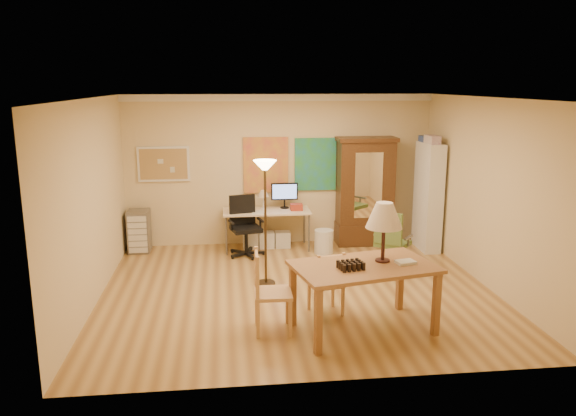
{
  "coord_description": "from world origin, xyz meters",
  "views": [
    {
      "loc": [
        -1.0,
        -7.48,
        2.91
      ],
      "look_at": [
        -0.1,
        0.3,
        1.14
      ],
      "focal_mm": 35.0,
      "sensor_mm": 36.0,
      "label": 1
    }
  ],
  "objects": [
    {
      "name": "art_panel_left",
      "position": [
        -0.25,
        2.47,
        1.45
      ],
      "size": [
        0.8,
        0.04,
        1.0
      ],
      "primitive_type": "cube",
      "color": "yellow",
      "rests_on": "floor"
    },
    {
      "name": "ladder_chair_back",
      "position": [
        0.26,
        -0.86,
        0.39
      ],
      "size": [
        0.46,
        0.45,
        0.84
      ],
      "color": "#B97A55",
      "rests_on": "floor"
    },
    {
      "name": "bookshelf",
      "position": [
        2.55,
        1.8,
        0.94
      ],
      "size": [
        0.28,
        0.75,
        1.89
      ],
      "color": "white",
      "rests_on": "floor"
    },
    {
      "name": "office_chair_green",
      "position": [
        1.55,
        0.61,
        0.27
      ],
      "size": [
        0.64,
        0.64,
        1.0
      ],
      "color": "slate",
      "rests_on": "floor"
    },
    {
      "name": "floor",
      "position": [
        0.0,
        0.0,
        0.0
      ],
      "size": [
        5.5,
        5.5,
        0.0
      ],
      "primitive_type": "plane",
      "color": "olive",
      "rests_on": "ground"
    },
    {
      "name": "ladder_chair_left",
      "position": [
        -0.49,
        -1.27,
        0.46
      ],
      "size": [
        0.45,
        0.47,
        0.99
      ],
      "color": "#B97A55",
      "rests_on": "floor"
    },
    {
      "name": "wastebin",
      "position": [
        0.69,
        1.74,
        0.2
      ],
      "size": [
        0.33,
        0.33,
        0.41
      ],
      "primitive_type": "cylinder",
      "color": "silver",
      "rests_on": "floor"
    },
    {
      "name": "drawer_cart",
      "position": [
        -2.5,
        2.2,
        0.37
      ],
      "size": [
        0.37,
        0.44,
        0.73
      ],
      "color": "slate",
      "rests_on": "floor"
    },
    {
      "name": "corkboard",
      "position": [
        -2.05,
        2.47,
        1.5
      ],
      "size": [
        0.9,
        0.04,
        0.62
      ],
      "primitive_type": "cube",
      "color": "tan",
      "rests_on": "floor"
    },
    {
      "name": "torchiere_lamp",
      "position": [
        -0.43,
        0.32,
        1.47
      ],
      "size": [
        0.33,
        0.33,
        1.83
      ],
      "color": "#382916",
      "rests_on": "floor"
    },
    {
      "name": "armoire",
      "position": [
        1.53,
        2.24,
        0.85
      ],
      "size": [
        1.06,
        0.5,
        1.95
      ],
      "color": "#341C0E",
      "rests_on": "floor"
    },
    {
      "name": "art_panel_right",
      "position": [
        0.65,
        2.47,
        1.45
      ],
      "size": [
        0.75,
        0.04,
        0.95
      ],
      "primitive_type": "cube",
      "color": "teal",
      "rests_on": "floor"
    },
    {
      "name": "crown_molding",
      "position": [
        0.0,
        2.46,
        2.64
      ],
      "size": [
        5.5,
        0.08,
        0.12
      ],
      "primitive_type": "cube",
      "color": "white",
      "rests_on": "floor"
    },
    {
      "name": "office_chair_black",
      "position": [
        -0.66,
        1.77,
        0.27
      ],
      "size": [
        0.63,
        0.63,
        1.02
      ],
      "color": "black",
      "rests_on": "floor"
    },
    {
      "name": "dining_table",
      "position": [
        0.69,
        -1.34,
        0.97
      ],
      "size": [
        1.8,
        1.31,
        1.53
      ],
      "color": "brown",
      "rests_on": "floor"
    },
    {
      "name": "computer_desk",
      "position": [
        -0.24,
        2.15,
        0.42
      ],
      "size": [
        1.53,
        0.67,
        1.16
      ],
      "color": "beige",
      "rests_on": "floor"
    }
  ]
}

